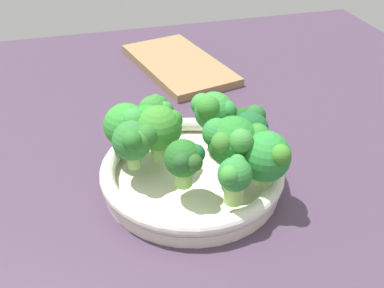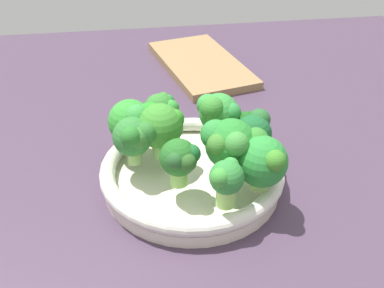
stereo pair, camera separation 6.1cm
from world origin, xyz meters
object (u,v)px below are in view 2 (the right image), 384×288
object	(u,v)px
broccoli_floret_0	(262,160)
broccoli_floret_5	(226,179)
broccoli_floret_2	(133,121)
broccoli_floret_3	(218,112)
broccoli_floret_6	(135,137)
broccoli_floret_8	(253,131)
bowl	(192,173)
broccoli_floret_4	(162,109)
broccoli_floret_9	(228,144)
cutting_board	(201,64)
broccoli_floret_1	(180,159)
broccoli_floret_7	(159,124)

from	to	relation	value
broccoli_floret_0	broccoli_floret_5	size ratio (longest dim) A/B	1.21
broccoli_floret_5	broccoli_floret_2	bearing A→B (deg)	-144.13
broccoli_floret_3	broccoli_floret_6	bearing A→B (deg)	-71.08
broccoli_floret_8	bowl	bearing A→B (deg)	-83.38
broccoli_floret_4	broccoli_floret_9	bearing A→B (deg)	31.98
broccoli_floret_9	cutting_board	size ratio (longest dim) A/B	0.30
broccoli_floret_1	cutting_board	xyz separation A→B (cm)	(-42.79, 9.87, -7.02)
broccoli_floret_1	broccoli_floret_7	world-z (taller)	broccoli_floret_7
broccoli_floret_3	broccoli_floret_4	size ratio (longest dim) A/B	1.22
broccoli_floret_8	broccoli_floret_0	bearing A→B (deg)	-6.82
broccoli_floret_1	broccoli_floret_8	size ratio (longest dim) A/B	1.02
broccoli_floret_4	broccoli_floret_9	distance (cm)	13.87
broccoli_floret_1	broccoli_floret_6	xyz separation A→B (cm)	(-5.18, -5.26, 0.41)
broccoli_floret_4	cutting_board	bearing A→B (deg)	160.08
broccoli_floret_2	broccoli_floret_6	bearing A→B (deg)	1.23
broccoli_floret_2	cutting_board	distance (cm)	37.22
broccoli_floret_9	cutting_board	bearing A→B (deg)	175.08
broccoli_floret_9	bowl	bearing A→B (deg)	-131.66
bowl	broccoli_floret_1	bearing A→B (deg)	-26.12
broccoli_floret_5	broccoli_floret_6	size ratio (longest dim) A/B	0.91
bowl	broccoli_floret_4	bearing A→B (deg)	-158.10
broccoli_floret_7	cutting_board	world-z (taller)	broccoli_floret_7
bowl	cutting_board	xyz separation A→B (cm)	(-38.30, 7.67, -1.18)
broccoli_floret_0	broccoli_floret_1	bearing A→B (deg)	-100.15
bowl	broccoli_floret_3	distance (cm)	9.25
broccoli_floret_7	broccoli_floret_8	bearing A→B (deg)	82.16
broccoli_floret_5	broccoli_floret_6	xyz separation A→B (cm)	(-9.72, -10.13, 0.50)
broccoli_floret_3	broccoli_floret_4	bearing A→B (deg)	-113.87
broccoli_floret_8	broccoli_floret_1	bearing A→B (deg)	-62.99
broccoli_floret_0	broccoli_floret_4	size ratio (longest dim) A/B	1.18
broccoli_floret_4	cutting_board	size ratio (longest dim) A/B	0.23
broccoli_floret_6	broccoli_floret_7	size ratio (longest dim) A/B	0.87
broccoli_floret_2	broccoli_floret_7	size ratio (longest dim) A/B	0.93
broccoli_floret_6	broccoli_floret_7	bearing A→B (deg)	120.70
broccoli_floret_6	broccoli_floret_9	bearing A→B (deg)	69.52
broccoli_floret_3	broccoli_floret_9	size ratio (longest dim) A/B	0.95
broccoli_floret_3	broccoli_floret_5	size ratio (longest dim) A/B	1.25
broccoli_floret_5	broccoli_floret_7	size ratio (longest dim) A/B	0.79
broccoli_floret_1	broccoli_floret_3	bearing A→B (deg)	144.57
broccoli_floret_1	broccoli_floret_2	distance (cm)	10.99
bowl	broccoli_floret_2	distance (cm)	10.92
broccoli_floret_4	broccoli_floret_6	size ratio (longest dim) A/B	0.93
broccoli_floret_1	broccoli_floret_3	world-z (taller)	broccoli_floret_3
broccoli_floret_7	cutting_board	xyz separation A→B (cm)	(-35.58, 11.70, -7.83)
broccoli_floret_8	cutting_board	distance (cm)	37.92
broccoli_floret_1	broccoli_floret_5	size ratio (longest dim) A/B	1.04
bowl	broccoli_floret_3	bearing A→B (deg)	137.35
broccoli_floret_4	broccoli_floret_9	xyz separation A→B (cm)	(11.73, 7.33, 1.06)
broccoli_floret_0	broccoli_floret_8	bearing A→B (deg)	173.18
broccoli_floret_4	broccoli_floret_8	size ratio (longest dim) A/B	1.01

